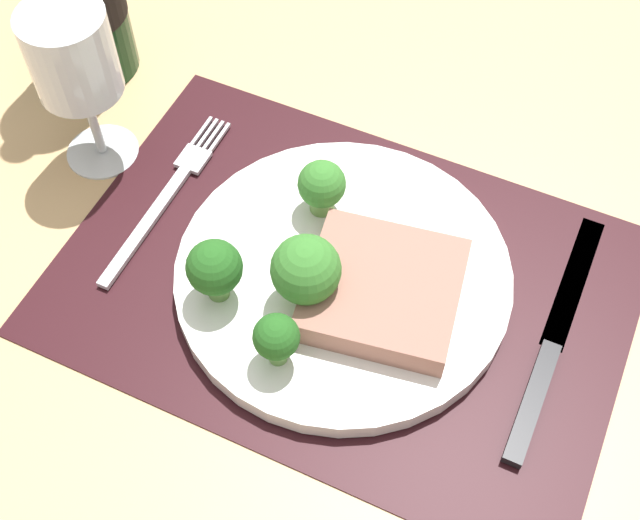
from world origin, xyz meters
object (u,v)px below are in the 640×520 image
at_px(fork, 167,195).
at_px(wine_glass, 74,63).
at_px(plate, 343,275).
at_px(steak, 383,290).
at_px(knife, 549,352).

height_order(fork, wine_glass, wine_glass).
relative_size(plate, steak, 2.33).
relative_size(steak, knife, 0.49).
bearing_deg(plate, fork, 175.14).
bearing_deg(wine_glass, fork, -15.20).
bearing_deg(steak, fork, 172.95).
relative_size(fork, wine_glass, 1.28).
height_order(steak, knife, steak).
relative_size(steak, fork, 0.58).
height_order(plate, steak, steak).
bearing_deg(plate, wine_glass, 171.77).
relative_size(knife, wine_glass, 1.53).
bearing_deg(plate, steak, -16.68).
height_order(fork, knife, knife).
bearing_deg(knife, steak, -170.74).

